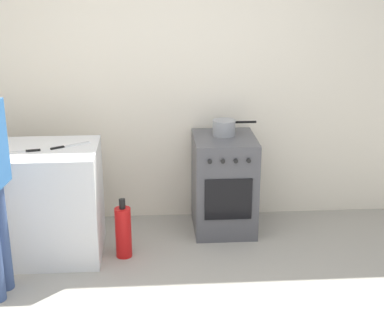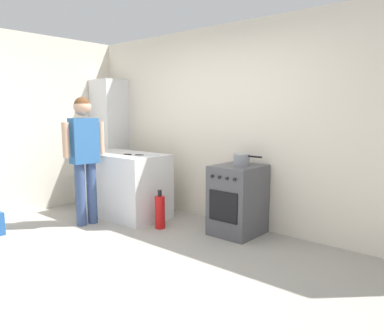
% 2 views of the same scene
% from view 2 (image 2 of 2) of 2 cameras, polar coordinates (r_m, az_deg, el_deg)
% --- Properties ---
extents(ground_plane, '(8.00, 8.00, 0.00)m').
position_cam_2_polar(ground_plane, '(3.86, -11.41, -14.32)').
color(ground_plane, gray).
extents(back_wall, '(6.00, 0.10, 2.60)m').
position_cam_2_polar(back_wall, '(4.99, 6.25, 6.38)').
color(back_wall, silver).
rests_on(back_wall, ground).
extents(side_wall_left, '(0.10, 3.10, 2.60)m').
position_cam_2_polar(side_wall_left, '(6.01, -24.09, 6.07)').
color(side_wall_left, silver).
rests_on(side_wall_left, ground).
extents(counter_unit, '(1.30, 0.70, 0.90)m').
position_cam_2_polar(counter_unit, '(5.46, -10.25, -2.49)').
color(counter_unit, silver).
rests_on(counter_unit, ground).
extents(oven_left, '(0.53, 0.62, 0.85)m').
position_cam_2_polar(oven_left, '(4.61, 7.00, -4.83)').
color(oven_left, '#4C4C51').
rests_on(oven_left, ground).
extents(pot, '(0.38, 0.20, 0.13)m').
position_cam_2_polar(pot, '(4.57, 7.59, 1.32)').
color(pot, gray).
rests_on(pot, oven_left).
extents(knife_utility, '(0.25, 0.08, 0.01)m').
position_cam_2_polar(knife_utility, '(5.26, -10.26, 2.09)').
color(knife_utility, silver).
rests_on(knife_utility, counter_unit).
extents(knife_carving, '(0.30, 0.20, 0.01)m').
position_cam_2_polar(knife_carving, '(5.10, -6.99, 1.96)').
color(knife_carving, silver).
rests_on(knife_carving, counter_unit).
extents(person, '(0.24, 0.57, 1.67)m').
position_cam_2_polar(person, '(5.06, -16.10, 2.78)').
color(person, '#384C7A').
rests_on(person, ground).
extents(fire_extinguisher, '(0.13, 0.13, 0.50)m').
position_cam_2_polar(fire_extinguisher, '(4.84, -4.90, -6.67)').
color(fire_extinguisher, red).
rests_on(fire_extinguisher, ground).
extents(larder_cabinet, '(0.48, 0.44, 2.00)m').
position_cam_2_polar(larder_cabinet, '(6.43, -12.37, 4.08)').
color(larder_cabinet, silver).
rests_on(larder_cabinet, ground).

